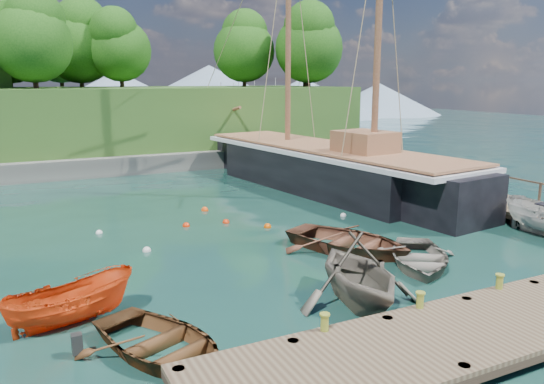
% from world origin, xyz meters
% --- Properties ---
extents(ground, '(160.00, 160.00, 0.00)m').
position_xyz_m(ground, '(0.00, 0.00, 0.00)').
color(ground, '#16382E').
rests_on(ground, ground).
extents(dock_near, '(20.00, 3.20, 1.10)m').
position_xyz_m(dock_near, '(2.00, -6.50, 0.43)').
color(dock_near, brown).
rests_on(dock_near, ground).
extents(dock_east, '(3.20, 24.00, 1.10)m').
position_xyz_m(dock_east, '(11.50, 7.00, 0.43)').
color(dock_east, brown).
rests_on(dock_east, ground).
extents(bollard_0, '(0.26, 0.26, 0.45)m').
position_xyz_m(bollard_0, '(-4.00, -5.10, 0.00)').
color(bollard_0, olive).
rests_on(bollard_0, ground).
extents(bollard_1, '(0.26, 0.26, 0.45)m').
position_xyz_m(bollard_1, '(-1.00, -5.10, 0.00)').
color(bollard_1, olive).
rests_on(bollard_1, ground).
extents(bollard_2, '(0.26, 0.26, 0.45)m').
position_xyz_m(bollard_2, '(2.00, -5.10, 0.00)').
color(bollard_2, olive).
rests_on(bollard_2, ground).
extents(rowboat_0, '(4.51, 5.17, 0.89)m').
position_xyz_m(rowboat_0, '(-7.62, -3.45, 0.00)').
color(rowboat_0, '#4E2F17').
rests_on(rowboat_0, ground).
extents(rowboat_1, '(4.50, 4.97, 2.29)m').
position_xyz_m(rowboat_1, '(-1.51, -2.98, 0.00)').
color(rowboat_1, '#6E6658').
rests_on(rowboat_1, ground).
extents(rowboat_2, '(5.58, 6.26, 1.07)m').
position_xyz_m(rowboat_2, '(1.05, 1.25, 0.00)').
color(rowboat_2, brown).
rests_on(rowboat_2, ground).
extents(rowboat_3, '(4.89, 5.22, 0.88)m').
position_xyz_m(rowboat_3, '(2.38, -1.27, 0.00)').
color(rowboat_3, slate).
rests_on(rowboat_3, ground).
extents(motorboat_orange, '(3.85, 2.20, 1.40)m').
position_xyz_m(motorboat_orange, '(-9.36, -0.61, 0.00)').
color(motorboat_orange, '#E04513').
rests_on(motorboat_orange, ground).
extents(schooner, '(7.73, 28.10, 20.73)m').
position_xyz_m(schooner, '(6.61, 11.84, 1.15)').
color(schooner, black).
rests_on(schooner, ground).
extents(mooring_buoy_0, '(0.34, 0.34, 0.34)m').
position_xyz_m(mooring_buoy_0, '(-6.06, 4.75, 0.00)').
color(mooring_buoy_0, silver).
rests_on(mooring_buoy_0, ground).
extents(mooring_buoy_1, '(0.33, 0.33, 0.33)m').
position_xyz_m(mooring_buoy_1, '(-1.71, 7.33, 0.00)').
color(mooring_buoy_1, red).
rests_on(mooring_buoy_1, ground).
extents(mooring_buoy_2, '(0.34, 0.34, 0.34)m').
position_xyz_m(mooring_buoy_2, '(-0.30, 5.75, 0.00)').
color(mooring_buoy_2, '#E25101').
rests_on(mooring_buoy_2, ground).
extents(mooring_buoy_3, '(0.30, 0.30, 0.30)m').
position_xyz_m(mooring_buoy_3, '(3.94, 5.92, 0.00)').
color(mooring_buoy_3, silver).
rests_on(mooring_buoy_3, ground).
extents(mooring_buoy_4, '(0.33, 0.33, 0.33)m').
position_xyz_m(mooring_buoy_4, '(-3.58, 7.57, 0.00)').
color(mooring_buoy_4, '#FA2D06').
rests_on(mooring_buoy_4, ground).
extents(mooring_buoy_5, '(0.37, 0.37, 0.37)m').
position_xyz_m(mooring_buoy_5, '(-1.82, 10.03, 0.00)').
color(mooring_buoy_5, '#E1430B').
rests_on(mooring_buoy_5, ground).
extents(mooring_buoy_6, '(0.29, 0.29, 0.29)m').
position_xyz_m(mooring_buoy_6, '(-7.35, 8.14, 0.00)').
color(mooring_buoy_6, white).
rests_on(mooring_buoy_6, ground).
extents(distant_ridge, '(117.00, 40.00, 10.00)m').
position_xyz_m(distant_ridge, '(4.30, 70.00, 4.35)').
color(distant_ridge, '#728CA5').
rests_on(distant_ridge, ground).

